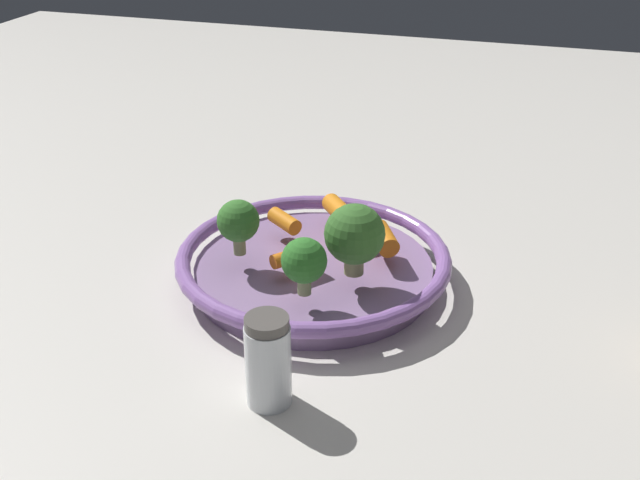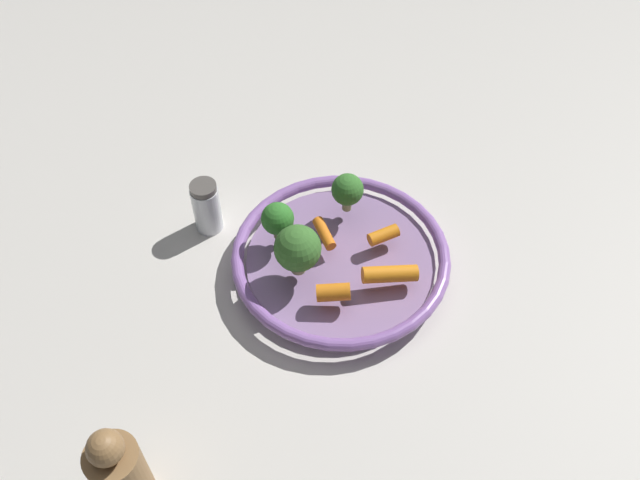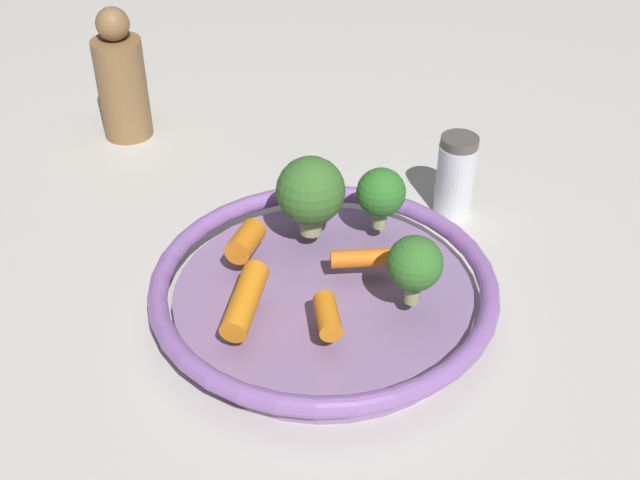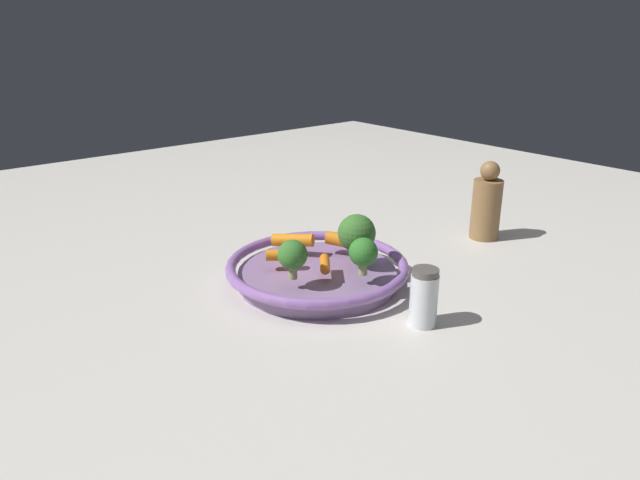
% 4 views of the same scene
% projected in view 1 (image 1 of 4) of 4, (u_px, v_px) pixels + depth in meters
% --- Properties ---
extents(ground_plane, '(2.27, 2.27, 0.00)m').
position_uv_depth(ground_plane, '(314.00, 282.00, 0.82)').
color(ground_plane, beige).
extents(serving_bowl, '(0.29, 0.29, 0.04)m').
position_uv_depth(serving_bowl, '(313.00, 265.00, 0.81)').
color(serving_bowl, '#8E709E').
rests_on(serving_bowl, ground_plane).
extents(baby_carrot_left, '(0.05, 0.04, 0.03)m').
position_uv_depth(baby_carrot_left, '(384.00, 238.00, 0.80)').
color(baby_carrot_left, orange).
rests_on(baby_carrot_left, serving_bowl).
extents(baby_carrot_back, '(0.05, 0.04, 0.02)m').
position_uv_depth(baby_carrot_back, '(294.00, 256.00, 0.77)').
color(baby_carrot_back, orange).
rests_on(baby_carrot_back, serving_bowl).
extents(baby_carrot_near_rim, '(0.04, 0.04, 0.02)m').
position_uv_depth(baby_carrot_near_rim, '(284.00, 221.00, 0.84)').
color(baby_carrot_near_rim, orange).
rests_on(baby_carrot_near_rim, serving_bowl).
extents(baby_carrot_right, '(0.07, 0.06, 0.03)m').
position_uv_depth(baby_carrot_right, '(341.00, 212.00, 0.86)').
color(baby_carrot_right, orange).
rests_on(baby_carrot_right, serving_bowl).
extents(broccoli_floret_edge, '(0.06, 0.06, 0.07)m').
position_uv_depth(broccoli_floret_edge, '(355.00, 235.00, 0.74)').
color(broccoli_floret_edge, '#9CA466').
rests_on(broccoli_floret_edge, serving_bowl).
extents(broccoli_floret_small, '(0.04, 0.04, 0.06)m').
position_uv_depth(broccoli_floret_small, '(238.00, 222.00, 0.78)').
color(broccoli_floret_small, '#99A766').
rests_on(broccoli_floret_small, serving_bowl).
extents(broccoli_floret_mid, '(0.04, 0.04, 0.06)m').
position_uv_depth(broccoli_floret_mid, '(304.00, 261.00, 0.71)').
color(broccoli_floret_mid, '#95AB66').
rests_on(broccoli_floret_mid, serving_bowl).
extents(salt_shaker, '(0.04, 0.04, 0.08)m').
position_uv_depth(salt_shaker, '(268.00, 361.00, 0.63)').
color(salt_shaker, silver).
rests_on(salt_shaker, ground_plane).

